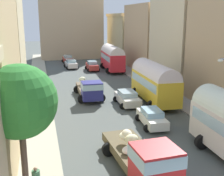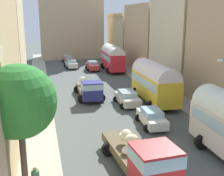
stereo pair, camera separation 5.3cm
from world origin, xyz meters
name	(u,v)px [view 2 (the right image)]	position (x,y,z in m)	size (l,w,h in m)	color
ground_plane	(96,87)	(0.00, 27.00, 0.00)	(154.00, 154.00, 0.00)	#4A4F4C
sidewalk_left	(39,89)	(-7.25, 27.00, 0.07)	(2.50, 70.00, 0.14)	#A09D88
sidewalk_right	(149,83)	(7.25, 27.00, 0.07)	(2.50, 70.00, 0.14)	gray
building_left_2	(0,39)	(-10.62, 22.13, 6.69)	(4.66, 10.35, 13.31)	beige
building_right_2	(185,37)	(11.43, 25.52, 6.28)	(5.86, 10.03, 12.56)	beige
building_right_3	(149,38)	(11.02, 37.21, 5.43)	(5.04, 12.02, 10.87)	tan
building_right_4	(127,37)	(11.23, 50.50, 4.79)	(6.01, 12.65, 9.52)	#C7B784
distant_church	(71,24)	(0.00, 54.81, 7.42)	(13.23, 6.31, 20.10)	tan
parked_bus_1	(154,81)	(4.54, 18.59, 2.32)	(3.56, 8.56, 4.21)	gold
parked_bus_2	(113,57)	(4.81, 37.52, 2.36)	(3.49, 8.58, 4.25)	red
cargo_truck_0	(144,157)	(-1.65, 4.86, 1.29)	(3.34, 7.35, 2.48)	red
cargo_truck_1	(90,89)	(-1.85, 21.34, 1.17)	(3.05, 7.13, 2.29)	navy
car_0	(71,64)	(-1.64, 41.56, 0.78)	(2.44, 3.84, 1.53)	beige
car_1	(68,59)	(-1.61, 47.59, 0.78)	(2.30, 4.23, 1.53)	#B53226
car_2	(152,117)	(1.78, 12.26, 0.73)	(2.32, 4.13, 1.42)	silver
car_3	(127,98)	(1.54, 18.37, 0.75)	(2.34, 4.24, 1.47)	beige
car_4	(92,66)	(1.60, 38.68, 0.81)	(2.24, 4.15, 1.60)	#AC342D
pedestrian_0	(36,89)	(-7.55, 23.20, 1.02)	(0.53, 0.53, 1.80)	#7F7352
roadside_tree_0	(19,102)	(-7.90, 4.34, 5.05)	(3.43, 3.43, 6.79)	brown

